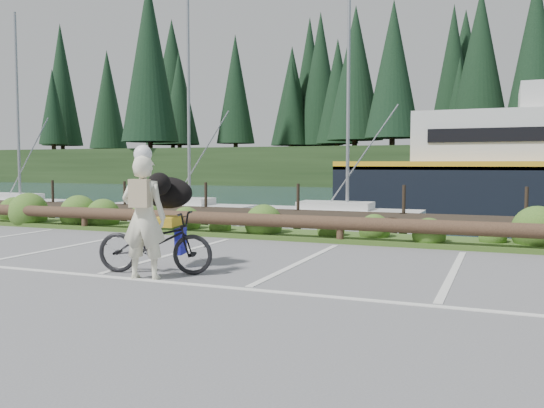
{
  "coord_description": "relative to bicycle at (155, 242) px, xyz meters",
  "views": [
    {
      "loc": [
        3.35,
        -7.61,
        1.75
      ],
      "look_at": [
        -0.17,
        1.04,
        1.1
      ],
      "focal_mm": 38.0,
      "sensor_mm": 36.0,
      "label": 1
    }
  ],
  "objects": [
    {
      "name": "cyclist",
      "position": [
        0.1,
        -0.43,
        0.44
      ],
      "size": [
        0.77,
        0.59,
        1.88
      ],
      "primitive_type": "imported",
      "rotation": [
        0.0,
        0.0,
        3.36
      ],
      "color": "beige",
      "rests_on": "ground"
    },
    {
      "name": "dog",
      "position": [
        -0.13,
        0.59,
        0.77
      ],
      "size": [
        0.64,
        1.0,
        0.54
      ],
      "primitive_type": "ellipsoid",
      "rotation": [
        0.0,
        0.0,
        1.79
      ],
      "color": "black",
      "rests_on": "bicycle"
    },
    {
      "name": "bicycle",
      "position": [
        0.0,
        0.0,
        0.0
      ],
      "size": [
        2.0,
        1.06,
        1.0
      ],
      "primitive_type": "imported",
      "rotation": [
        0.0,
        0.0,
        1.79
      ],
      "color": "black",
      "rests_on": "ground"
    },
    {
      "name": "harbor_backdrop",
      "position": [
        2.21,
        78.39,
        -0.5
      ],
      "size": [
        170.0,
        160.0,
        30.0
      ],
      "color": "#19303C",
      "rests_on": "ground"
    },
    {
      "name": "ground",
      "position": [
        1.82,
        -0.13,
        -0.5
      ],
      "size": [
        72.0,
        72.0,
        0.0
      ],
      "primitive_type": "plane",
      "color": "#5F5F62"
    },
    {
      "name": "vegetation_strip",
      "position": [
        1.82,
        5.17,
        -0.45
      ],
      "size": [
        34.0,
        1.6,
        0.1
      ],
      "primitive_type": "cube",
      "color": "#3D5B21",
      "rests_on": "ground"
    },
    {
      "name": "log_rail",
      "position": [
        1.82,
        4.47,
        -0.5
      ],
      "size": [
        32.0,
        0.3,
        0.6
      ],
      "primitive_type": null,
      "color": "#443021",
      "rests_on": "ground"
    }
  ]
}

